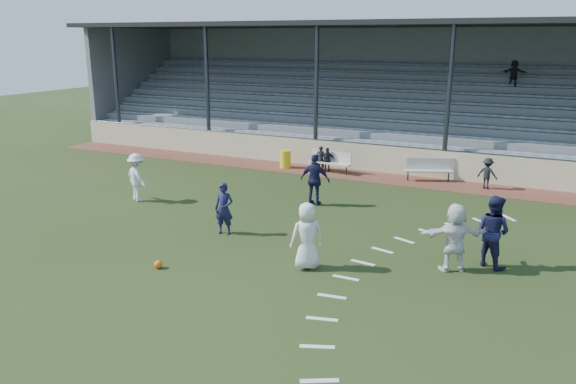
# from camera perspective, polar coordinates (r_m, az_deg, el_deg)

# --- Properties ---
(ground) EXTENTS (90.00, 90.00, 0.00)m
(ground) POSITION_cam_1_polar(r_m,az_deg,el_deg) (15.60, -4.04, -6.83)
(ground) COLOR #223114
(ground) RESTS_ON ground
(cinder_track) EXTENTS (34.00, 2.00, 0.02)m
(cinder_track) POSITION_cam_1_polar(r_m,az_deg,el_deg) (24.80, 8.10, 1.58)
(cinder_track) COLOR brown
(cinder_track) RESTS_ON ground
(retaining_wall) EXTENTS (34.00, 0.18, 1.20)m
(retaining_wall) POSITION_cam_1_polar(r_m,az_deg,el_deg) (25.65, 8.88, 3.37)
(retaining_wall) COLOR beige
(retaining_wall) RESTS_ON ground
(bench_left) EXTENTS (2.03, 0.70, 0.95)m
(bench_left) POSITION_cam_1_polar(r_m,az_deg,el_deg) (25.31, 4.35, 3.31)
(bench_left) COLOR beige
(bench_left) RESTS_ON cinder_track
(bench_right) EXTENTS (2.00, 1.20, 0.95)m
(bench_right) POSITION_cam_1_polar(r_m,az_deg,el_deg) (24.47, 14.17, 2.45)
(bench_right) COLOR beige
(bench_right) RESTS_ON cinder_track
(trash_bin) EXTENTS (0.51, 0.51, 0.81)m
(trash_bin) POSITION_cam_1_polar(r_m,az_deg,el_deg) (26.10, -0.27, 3.37)
(trash_bin) COLOR yellow
(trash_bin) RESTS_ON cinder_track
(football) EXTENTS (0.22, 0.22, 0.22)m
(football) POSITION_cam_1_polar(r_m,az_deg,el_deg) (15.34, -13.05, -7.18)
(football) COLOR orange
(football) RESTS_ON ground
(player_white_lead) EXTENTS (1.04, 0.99, 1.79)m
(player_white_lead) POSITION_cam_1_polar(r_m,az_deg,el_deg) (14.69, 1.94, -4.49)
(player_white_lead) COLOR silver
(player_white_lead) RESTS_ON ground
(player_navy_lead) EXTENTS (0.66, 0.50, 1.62)m
(player_navy_lead) POSITION_cam_1_polar(r_m,az_deg,el_deg) (17.36, -6.52, -1.70)
(player_navy_lead) COLOR #15173C
(player_navy_lead) RESTS_ON ground
(player_navy_mid) EXTENTS (1.19, 1.11, 1.95)m
(player_navy_mid) POSITION_cam_1_polar(r_m,az_deg,el_deg) (15.77, 20.10, -3.75)
(player_navy_mid) COLOR #15173C
(player_navy_mid) RESTS_ON ground
(player_white_wing) EXTENTS (1.32, 1.05, 1.79)m
(player_white_wing) POSITION_cam_1_polar(r_m,az_deg,el_deg) (21.47, -15.08, 1.44)
(player_white_wing) COLOR silver
(player_white_wing) RESTS_ON ground
(player_navy_wing) EXTENTS (1.12, 0.53, 1.87)m
(player_navy_wing) POSITION_cam_1_polar(r_m,az_deg,el_deg) (20.23, 2.77, 1.23)
(player_navy_wing) COLOR #15173C
(player_navy_wing) RESTS_ON ground
(player_white_back) EXTENTS (1.74, 1.29, 1.83)m
(player_white_back) POSITION_cam_1_polar(r_m,az_deg,el_deg) (15.17, 16.57, -4.43)
(player_white_back) COLOR silver
(player_white_back) RESTS_ON ground
(sub_left_near) EXTENTS (0.47, 0.36, 1.16)m
(sub_left_near) POSITION_cam_1_polar(r_m,az_deg,el_deg) (25.40, 3.34, 3.41)
(sub_left_near) COLOR black
(sub_left_near) RESTS_ON cinder_track
(sub_left_far) EXTENTS (0.70, 0.50, 1.10)m
(sub_left_far) POSITION_cam_1_polar(r_m,az_deg,el_deg) (25.28, 4.04, 3.27)
(sub_left_far) COLOR black
(sub_left_far) RESTS_ON cinder_track
(sub_right) EXTENTS (0.89, 0.64, 1.25)m
(sub_right) POSITION_cam_1_polar(r_m,az_deg,el_deg) (23.79, 19.60, 1.80)
(sub_right) COLOR black
(sub_right) RESTS_ON cinder_track
(grandstand) EXTENTS (34.60, 9.00, 6.61)m
(grandstand) POSITION_cam_1_polar(r_m,az_deg,el_deg) (29.86, 11.74, 8.06)
(grandstand) COLOR slate
(grandstand) RESTS_ON ground
(penalty_arc) EXTENTS (3.89, 14.63, 0.01)m
(penalty_arc) POSITION_cam_1_polar(r_m,az_deg,el_deg) (14.15, 10.80, -9.48)
(penalty_arc) COLOR white
(penalty_arc) RESTS_ON ground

